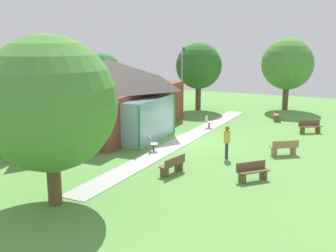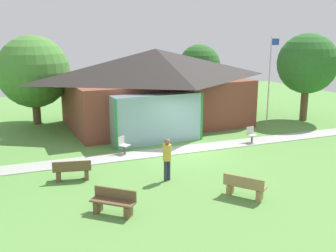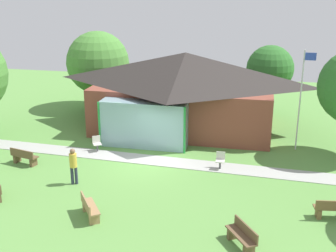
{
  "view_description": "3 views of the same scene",
  "coord_description": "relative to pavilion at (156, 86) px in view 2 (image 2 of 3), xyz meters",
  "views": [
    {
      "loc": [
        -22.74,
        -8.78,
        6.34
      ],
      "look_at": [
        -0.78,
        1.16,
        0.97
      ],
      "focal_mm": 43.72,
      "sensor_mm": 36.0,
      "label": 1
    },
    {
      "loc": [
        -8.69,
        -16.62,
        5.81
      ],
      "look_at": [
        -0.52,
        1.55,
        1.03
      ],
      "focal_mm": 42.09,
      "sensor_mm": 36.0,
      "label": 2
    },
    {
      "loc": [
        5.49,
        -19.86,
        8.77
      ],
      "look_at": [
        0.55,
        2.48,
        1.26
      ],
      "focal_mm": 46.3,
      "sensor_mm": 36.0,
      "label": 3
    }
  ],
  "objects": [
    {
      "name": "tree_behind_pavilion_right",
      "position": [
        5.24,
        3.91,
        0.79
      ],
      "size": [
        3.2,
        3.2,
        4.9
      ],
      "color": "brown",
      "rests_on": "ground_plane"
    },
    {
      "name": "ground_plane",
      "position": [
        -0.74,
        -6.22,
        -2.48
      ],
      "size": [
        44.0,
        44.0,
        0.0
      ],
      "primitive_type": "plane",
      "color": "#609947"
    },
    {
      "name": "bench_front_left",
      "position": [
        -6.19,
        -11.3,
        -2.08
      ],
      "size": [
        1.39,
        1.36,
        0.84
      ],
      "rotation": [
        0.0,
        0.0,
        2.38
      ],
      "color": "brown",
      "rests_on": "ground_plane"
    },
    {
      "name": "bench_mid_left",
      "position": [
        -6.82,
        -7.71,
        -2.08
      ],
      "size": [
        1.56,
        0.78,
        0.84
      ],
      "rotation": [
        0.0,
        0.0,
        6.04
      ],
      "color": "brown",
      "rests_on": "ground_plane"
    },
    {
      "name": "bench_front_center",
      "position": [
        -1.54,
        -11.96,
        -2.08
      ],
      "size": [
        1.23,
        1.48,
        0.84
      ],
      "rotation": [
        0.0,
        0.0,
        5.33
      ],
      "color": "#9E7A51",
      "rests_on": "ground_plane"
    },
    {
      "name": "visitor_strolling_lawn",
      "position": [
        -3.38,
        -9.29,
        -1.46
      ],
      "size": [
        0.34,
        0.34,
        1.74
      ],
      "rotation": [
        0.0,
        0.0,
        3.55
      ],
      "color": "#2D3347",
      "rests_on": "ground_plane"
    },
    {
      "name": "patio_chair_west",
      "position": [
        -3.87,
        -5.18,
        -2.07
      ],
      "size": [
        0.61,
        0.61,
        0.86
      ],
      "rotation": [
        0.0,
        0.0,
        3.72
      ],
      "color": "beige",
      "rests_on": "ground_plane"
    },
    {
      "name": "flagpole",
      "position": [
        6.86,
        -2.51,
        0.58
      ],
      "size": [
        0.64,
        0.08,
        5.54
      ],
      "color": "silver",
      "rests_on": "ground_plane"
    },
    {
      "name": "footpath",
      "position": [
        -0.74,
        -5.8,
        -2.47
      ],
      "size": [
        21.22,
        2.29,
        0.03
      ],
      "primitive_type": "cube",
      "rotation": [
        0.0,
        0.0,
        -0.05
      ],
      "color": "#ADADA8",
      "rests_on": "ground_plane"
    },
    {
      "name": "patio_chair_lawn_spare",
      "position": [
        3.0,
        -6.1,
        -2.07
      ],
      "size": [
        0.44,
        0.44,
        0.86
      ],
      "rotation": [
        0.0,
        0.0,
        3.14
      ],
      "color": "beige",
      "rests_on": "ground_plane"
    },
    {
      "name": "pavilion",
      "position": [
        0.0,
        0.0,
        0.0
      ],
      "size": [
        11.77,
        8.51,
        4.79
      ],
      "color": "brown",
      "rests_on": "ground_plane"
    },
    {
      "name": "tree_behind_pavilion_left",
      "position": [
        -6.96,
        3.31,
        0.87
      ],
      "size": [
        4.53,
        4.53,
        5.63
      ],
      "color": "brown",
      "rests_on": "ground_plane"
    },
    {
      "name": "tree_east_hedge",
      "position": [
        9.5,
        -2.94,
        1.29
      ],
      "size": [
        3.91,
        3.91,
        5.75
      ],
      "color": "brown",
      "rests_on": "ground_plane"
    }
  ]
}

